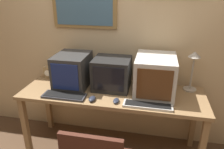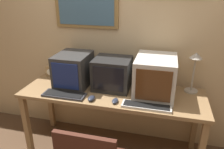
# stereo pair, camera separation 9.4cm
# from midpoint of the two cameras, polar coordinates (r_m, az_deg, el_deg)

# --- Properties ---
(wall_back) EXTENTS (8.00, 0.08, 2.60)m
(wall_back) POSITION_cam_midpoint_polar(r_m,az_deg,el_deg) (2.46, 3.34, 10.90)
(wall_back) COLOR #D1B284
(wall_back) RESTS_ON ground_plane
(desk) EXTENTS (1.91, 0.62, 0.76)m
(desk) POSITION_cam_midpoint_polar(r_m,az_deg,el_deg) (2.33, 1.16, -6.40)
(desk) COLOR #99754C
(desk) RESTS_ON ground_plane
(monitor_left) EXTENTS (0.34, 0.42, 0.36)m
(monitor_left) POSITION_cam_midpoint_polar(r_m,az_deg,el_deg) (2.41, -8.92, 1.20)
(monitor_left) COLOR #333333
(monitor_left) RESTS_ON desk
(monitor_center) EXTENTS (0.38, 0.35, 0.33)m
(monitor_center) POSITION_cam_midpoint_polar(r_m,az_deg,el_deg) (2.32, 1.24, 0.27)
(monitor_center) COLOR black
(monitor_center) RESTS_ON desk
(monitor_right) EXTENTS (0.39, 0.48, 0.39)m
(monitor_right) POSITION_cam_midpoint_polar(r_m,az_deg,el_deg) (2.21, 12.38, -0.53)
(monitor_right) COLOR beige
(monitor_right) RESTS_ON desk
(keyboard_main) EXTENTS (0.43, 0.16, 0.03)m
(keyboard_main) POSITION_cam_midpoint_polar(r_m,az_deg,el_deg) (2.25, -11.22, -5.20)
(keyboard_main) COLOR #333338
(keyboard_main) RESTS_ON desk
(keyboard_side) EXTENTS (0.45, 0.13, 0.03)m
(keyboard_side) POSITION_cam_midpoint_polar(r_m,az_deg,el_deg) (2.05, 10.30, -8.13)
(keyboard_side) COLOR beige
(keyboard_side) RESTS_ON desk
(mouse_near_keyboard) EXTENTS (0.06, 0.11, 0.04)m
(mouse_near_keyboard) POSITION_cam_midpoint_polar(r_m,az_deg,el_deg) (2.13, -4.17, -6.25)
(mouse_near_keyboard) COLOR #282D3D
(mouse_near_keyboard) RESTS_ON desk
(mouse_far_corner) EXTENTS (0.06, 0.10, 0.03)m
(mouse_far_corner) POSITION_cam_midpoint_polar(r_m,az_deg,el_deg) (2.09, 2.10, -6.92)
(mouse_far_corner) COLOR #282D3D
(mouse_far_corner) RESTS_ON desk
(desk_clock) EXTENTS (0.10, 0.06, 0.13)m
(desk_clock) POSITION_cam_midpoint_polar(r_m,az_deg,el_deg) (2.74, -14.76, 0.83)
(desk_clock) COLOR #A38456
(desk_clock) RESTS_ON desk
(desk_lamp) EXTENTS (0.14, 0.14, 0.42)m
(desk_lamp) POSITION_cam_midpoint_polar(r_m,az_deg,el_deg) (2.36, 21.88, 2.15)
(desk_lamp) COLOR #B2A899
(desk_lamp) RESTS_ON desk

